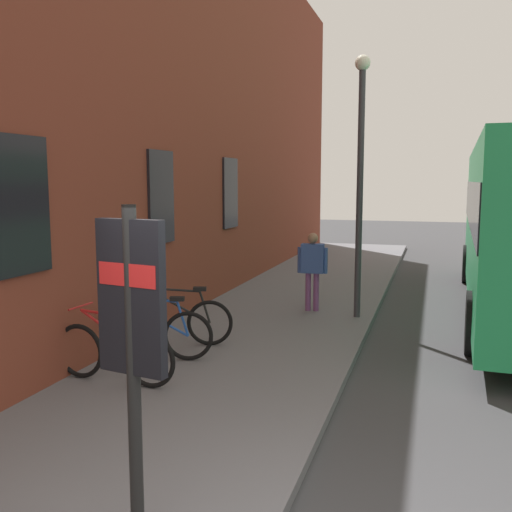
# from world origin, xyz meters

# --- Properties ---
(ground) EXTENTS (60.00, 60.00, 0.00)m
(ground) POSITION_xyz_m (6.00, -1.00, 0.00)
(ground) COLOR #38383A
(sidewalk_pavement) EXTENTS (24.00, 3.50, 0.12)m
(sidewalk_pavement) POSITION_xyz_m (8.00, 1.75, 0.06)
(sidewalk_pavement) COLOR slate
(sidewalk_pavement) RESTS_ON ground
(station_facade) EXTENTS (22.00, 0.65, 8.90)m
(station_facade) POSITION_xyz_m (8.99, 3.80, 4.44)
(station_facade) COLOR brown
(station_facade) RESTS_ON ground
(bicycle_mid_rack) EXTENTS (0.48, 1.77, 0.97)m
(bicycle_mid_rack) POSITION_xyz_m (2.71, 2.78, 0.51)
(bicycle_mid_rack) COLOR black
(bicycle_mid_rack) RESTS_ON sidewalk_pavement
(bicycle_by_door) EXTENTS (0.60, 1.73, 0.97)m
(bicycle_by_door) POSITION_xyz_m (3.71, 2.76, 0.51)
(bicycle_by_door) COLOR black
(bicycle_by_door) RESTS_ON sidewalk_pavement
(bicycle_nearest_sign) EXTENTS (0.65, 1.71, 0.97)m
(bicycle_nearest_sign) POSITION_xyz_m (4.49, 2.74, 0.51)
(bicycle_nearest_sign) COLOR black
(bicycle_nearest_sign) RESTS_ON sidewalk_pavement
(transit_info_sign) EXTENTS (0.18, 0.56, 2.40)m
(transit_info_sign) POSITION_xyz_m (0.02, 0.96, 1.72)
(transit_info_sign) COLOR black
(transit_info_sign) RESTS_ON sidewalk_pavement
(pedestrian_by_facade) EXTENTS (0.26, 0.59, 1.55)m
(pedestrian_by_facade) POSITION_xyz_m (7.49, 1.22, 1.07)
(pedestrian_by_facade) COLOR #723F72
(pedestrian_by_facade) RESTS_ON sidewalk_pavement
(street_lamp) EXTENTS (0.28, 0.28, 4.80)m
(street_lamp) POSITION_xyz_m (7.25, 0.30, 2.99)
(street_lamp) COLOR #333338
(street_lamp) RESTS_ON sidewalk_pavement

